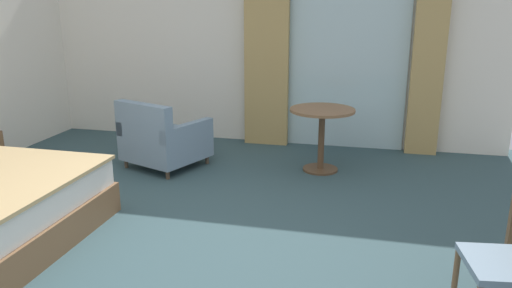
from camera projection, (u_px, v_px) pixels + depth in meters
ground at (172, 259)px, 3.78m from camera, size 6.63×7.20×0.10m
wall_back at (265, 45)px, 6.53m from camera, size 6.23×0.12×2.60m
balcony_glass_door at (345, 60)px, 6.27m from camera, size 1.56×0.02×2.29m
curtain_panel_left at (267, 54)px, 6.38m from camera, size 0.58×0.10×2.42m
curtain_panel_right at (429, 57)px, 5.93m from camera, size 0.38×0.10×2.42m
armchair_by_window at (163, 140)px, 5.67m from camera, size 1.02×1.01×0.79m
round_cafe_table at (322, 125)px, 5.49m from camera, size 0.72×0.72×0.72m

